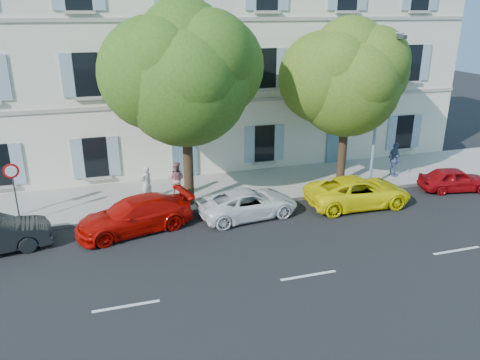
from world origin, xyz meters
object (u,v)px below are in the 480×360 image
object	(u,v)px
car_red_hatchback	(455,179)
pedestrian_b	(176,179)
street_lamp	(380,103)
car_white_coupe	(248,203)
tree_right	(347,84)
car_yellow_supercar	(358,192)
road_sign	(13,181)
tree_left	(185,81)
pedestrian_a	(146,183)
pedestrian_c	(395,160)
car_red_coupe	(135,215)

from	to	relation	value
car_red_hatchback	pedestrian_b	distance (m)	13.60
street_lamp	car_white_coupe	bearing A→B (deg)	-169.21
car_white_coupe	tree_right	world-z (taller)	tree_right
car_white_coupe	street_lamp	size ratio (longest dim) A/B	0.59
car_yellow_supercar	pedestrian_b	size ratio (longest dim) A/B	2.86
car_red_hatchback	road_sign	xyz separation A→B (m)	(-19.97, 1.68, 1.44)
car_red_hatchback	tree_right	distance (m)	7.17
tree_left	pedestrian_a	size ratio (longest dim) A/B	5.40
car_yellow_supercar	pedestrian_c	distance (m)	4.57
car_red_hatchback	pedestrian_a	size ratio (longest dim) A/B	2.16
car_white_coupe	road_sign	world-z (taller)	road_sign
road_sign	car_red_coupe	bearing A→B (deg)	-20.47
pedestrian_a	tree_right	bearing A→B (deg)	144.52
pedestrian_c	car_yellow_supercar	bearing A→B (deg)	131.81
tree_right	car_red_coupe	bearing A→B (deg)	-167.61
car_yellow_supercar	street_lamp	xyz separation A→B (m)	(1.71, 1.61, 3.66)
car_white_coupe	pedestrian_c	world-z (taller)	pedestrian_c
street_lamp	pedestrian_b	xyz separation A→B (m)	(-9.46, 1.57, -3.34)
car_red_coupe	tree_right	distance (m)	11.57
tree_right	pedestrian_c	size ratio (longest dim) A/B	4.30
car_white_coupe	car_yellow_supercar	distance (m)	5.14
car_red_coupe	pedestrian_b	distance (m)	3.63
car_yellow_supercar	road_sign	world-z (taller)	road_sign
car_white_coupe	car_red_hatchback	size ratio (longest dim) A/B	1.27
tree_left	pedestrian_c	xyz separation A→B (m)	(11.02, 0.58, -4.59)
car_white_coupe	car_red_coupe	bearing A→B (deg)	83.48
street_lamp	tree_left	bearing A→B (deg)	176.88
car_yellow_supercar	pedestrian_c	bearing A→B (deg)	-52.26
tree_left	street_lamp	world-z (taller)	tree_left
tree_left	pedestrian_c	size ratio (longest dim) A/B	4.72
car_red_hatchback	tree_left	bearing A→B (deg)	93.14
car_red_coupe	street_lamp	bearing A→B (deg)	82.62
car_red_coupe	street_lamp	size ratio (longest dim) A/B	0.63
car_white_coupe	pedestrian_c	distance (m)	9.13
car_yellow_supercar	car_red_hatchback	distance (m)	5.54
car_red_coupe	pedestrian_c	size ratio (longest dim) A/B	2.59
street_lamp	car_yellow_supercar	bearing A→B (deg)	-136.77
car_red_coupe	pedestrian_a	distance (m)	2.98
car_red_coupe	tree_left	distance (m)	5.88
pedestrian_a	street_lamp	bearing A→B (deg)	139.82
car_red_coupe	car_yellow_supercar	size ratio (longest dim) A/B	0.97
car_white_coupe	pedestrian_c	xyz separation A→B (m)	(8.81, 2.37, 0.45)
car_red_coupe	car_red_hatchback	size ratio (longest dim) A/B	1.37
pedestrian_b	car_white_coupe	bearing A→B (deg)	161.47
road_sign	pedestrian_b	bearing A→B (deg)	10.23
road_sign	street_lamp	world-z (taller)	street_lamp
car_white_coupe	tree_left	xyz separation A→B (m)	(-2.22, 1.80, 5.04)
car_yellow_supercar	road_sign	size ratio (longest dim) A/B	1.85
car_white_coupe	tree_left	size ratio (longest dim) A/B	0.51
car_yellow_supercar	tree_right	bearing A→B (deg)	-9.31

